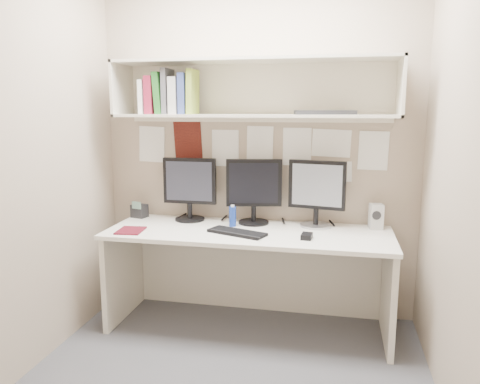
% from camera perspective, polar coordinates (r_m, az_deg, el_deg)
% --- Properties ---
extents(floor, '(2.40, 2.00, 0.01)m').
position_cam_1_polar(floor, '(3.02, -1.47, -21.41)').
color(floor, '#48474C').
rests_on(floor, ground).
extents(wall_back, '(2.40, 0.02, 2.60)m').
position_cam_1_polar(wall_back, '(3.56, 2.14, 5.63)').
color(wall_back, tan).
rests_on(wall_back, ground).
extents(wall_front, '(2.40, 0.02, 2.60)m').
position_cam_1_polar(wall_front, '(1.64, -9.71, 0.11)').
color(wall_front, tan).
rests_on(wall_front, ground).
extents(wall_left, '(0.02, 2.00, 2.60)m').
position_cam_1_polar(wall_left, '(3.09, -23.82, 4.08)').
color(wall_left, tan).
rests_on(wall_left, ground).
extents(wall_right, '(0.02, 2.00, 2.60)m').
position_cam_1_polar(wall_right, '(2.59, 25.23, 2.94)').
color(wall_right, tan).
rests_on(wall_right, ground).
extents(desk, '(2.00, 0.70, 0.73)m').
position_cam_1_polar(desk, '(3.43, 1.03, -10.58)').
color(desk, white).
rests_on(desk, floor).
extents(overhead_hutch, '(2.00, 0.38, 0.40)m').
position_cam_1_polar(overhead_hutch, '(3.42, 1.79, 12.48)').
color(overhead_hutch, beige).
rests_on(overhead_hutch, wall_back).
extents(pinned_papers, '(1.92, 0.01, 0.48)m').
position_cam_1_polar(pinned_papers, '(3.56, 2.12, 4.82)').
color(pinned_papers, white).
rests_on(pinned_papers, wall_back).
extents(monitor_left, '(0.41, 0.23, 0.48)m').
position_cam_1_polar(monitor_left, '(3.60, -6.16, 0.65)').
color(monitor_left, black).
rests_on(monitor_left, desk).
extents(monitor_center, '(0.41, 0.23, 0.48)m').
position_cam_1_polar(monitor_center, '(3.48, 1.71, 0.39)').
color(monitor_center, black).
rests_on(monitor_center, desk).
extents(monitor_right, '(0.41, 0.23, 0.48)m').
position_cam_1_polar(monitor_right, '(3.43, 9.33, 0.12)').
color(monitor_right, '#A5A5AA').
rests_on(monitor_right, desk).
extents(keyboard, '(0.43, 0.28, 0.02)m').
position_cam_1_polar(keyboard, '(3.22, -0.37, -4.96)').
color(keyboard, black).
rests_on(keyboard, desk).
extents(mouse, '(0.08, 0.12, 0.03)m').
position_cam_1_polar(mouse, '(3.14, 8.14, -5.35)').
color(mouse, black).
rests_on(mouse, desk).
extents(speaker, '(0.10, 0.11, 0.18)m').
position_cam_1_polar(speaker, '(3.48, 16.25, -2.87)').
color(speaker, '#B6B6B1').
rests_on(speaker, desk).
extents(blue_bottle, '(0.05, 0.05, 0.16)m').
position_cam_1_polar(blue_bottle, '(3.42, -0.91, -2.96)').
color(blue_bottle, navy).
rests_on(blue_bottle, desk).
extents(maroon_notebook, '(0.19, 0.22, 0.01)m').
position_cam_1_polar(maroon_notebook, '(3.38, -13.19, -4.59)').
color(maroon_notebook, '#540E1A').
rests_on(maroon_notebook, desk).
extents(desk_phone, '(0.13, 0.12, 0.13)m').
position_cam_1_polar(desk_phone, '(3.79, -12.17, -2.24)').
color(desk_phone, black).
rests_on(desk_phone, desk).
extents(book_stack, '(0.40, 0.20, 0.32)m').
position_cam_1_polar(book_stack, '(3.49, -8.57, 11.72)').
color(book_stack, white).
rests_on(book_stack, overhead_hutch).
extents(hutch_tray, '(0.43, 0.24, 0.03)m').
position_cam_1_polar(hutch_tray, '(3.29, 10.31, 9.53)').
color(hutch_tray, black).
rests_on(hutch_tray, overhead_hutch).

